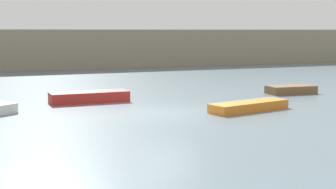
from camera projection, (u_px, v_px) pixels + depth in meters
The scene contains 5 objects.
ground_plane at pixel (168, 113), 20.62m from camera, with size 120.00×120.00×0.00m, color slate.
embankment_wall at pixel (61, 50), 43.17m from camera, with size 80.00×1.20×3.52m, color gray.
rowboat_red at pixel (89, 97), 23.83m from camera, with size 3.77×1.20×0.51m, color red.
rowboat_orange at pixel (249, 106), 21.39m from camera, with size 3.85×1.07×0.38m, color orange.
rowboat_brown at pixel (291, 89), 27.13m from camera, with size 2.65×1.20×0.43m, color brown.
Camera 1 is at (-7.68, -18.84, 3.45)m, focal length 52.69 mm.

